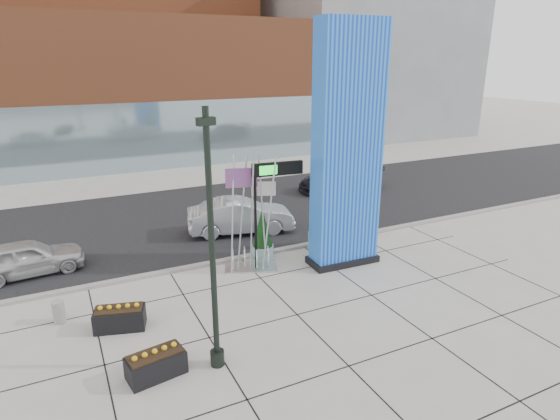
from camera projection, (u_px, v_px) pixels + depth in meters
name	position (u px, v px, depth m)	size (l,w,h in m)	color
ground	(257.00, 308.00, 15.78)	(160.00, 160.00, 0.00)	#9E9991
street_asphalt	(181.00, 220.00, 24.31)	(80.00, 12.00, 0.02)	black
curb_edge	(218.00, 262.00, 19.17)	(80.00, 0.30, 0.12)	gray
tower_podium	(134.00, 91.00, 37.53)	(34.00, 10.00, 11.00)	#9E512E
tower_glass_front	(149.00, 137.00, 34.37)	(34.00, 0.60, 5.00)	#8CA5B2
building_grey_parking	(357.00, 48.00, 51.18)	(20.00, 18.00, 18.00)	slate
blue_pylon	(347.00, 153.00, 17.89)	(2.87, 1.36, 9.42)	#0D37CA
lamp_post	(213.00, 270.00, 11.96)	(0.46, 0.38, 6.98)	black
public_art_sculpture	(251.00, 239.00, 18.39)	(2.28, 1.68, 4.66)	silver
concrete_bollard	(59.00, 312.00, 14.79)	(0.38, 0.38, 0.74)	gray
overhead_street_sign	(272.00, 178.00, 17.83)	(2.02, 0.39, 4.28)	black
round_planter_east	(320.00, 221.00, 20.39)	(1.04, 1.04, 2.60)	#9BD1C8
round_planter_mid	(355.00, 235.00, 19.19)	(0.93, 0.93, 2.33)	#9BD1C8
round_planter_west	(263.00, 235.00, 19.22)	(0.91, 0.91, 2.26)	#9BD1C8
box_planter_north	(120.00, 317.00, 14.47)	(1.66, 1.14, 0.83)	black
box_planter_south	(156.00, 363.00, 12.29)	(1.59, 0.98, 0.82)	black
car_white_west	(27.00, 258.00, 17.96)	(1.64, 4.08, 1.39)	silver
car_silver_mid	(241.00, 216.00, 22.31)	(1.74, 4.99, 1.65)	#B1B3BA
car_dark_east	(340.00, 179.00, 29.41)	(2.16, 5.31, 1.54)	black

